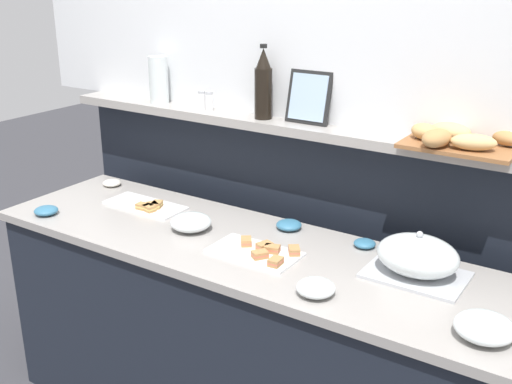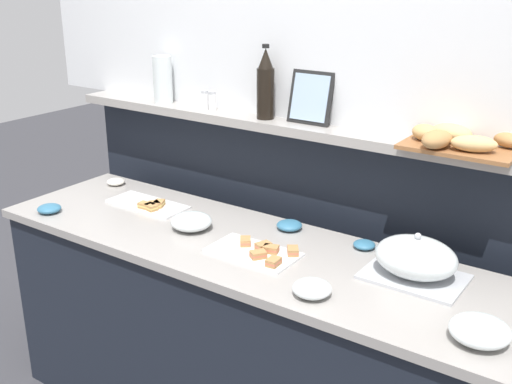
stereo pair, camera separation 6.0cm
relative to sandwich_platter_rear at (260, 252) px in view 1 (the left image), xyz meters
name	(u,v)px [view 1 (the left image)]	position (x,y,z in m)	size (l,w,h in m)	color
ground_plane	(325,367)	(-0.02, 0.64, -0.90)	(12.00, 12.00, 0.00)	#38383D
buffet_counter	(261,349)	(-0.02, 0.04, -0.45)	(2.36, 0.63, 0.89)	black
back_ledge_unit	(320,254)	(-0.02, 0.53, -0.23)	(2.64, 0.22, 1.28)	black
sandwich_platter_rear	(260,252)	(0.00, 0.00, 0.00)	(0.34, 0.19, 0.04)	white
sandwich_platter_front	(147,206)	(-0.68, 0.13, 0.00)	(0.38, 0.16, 0.04)	white
serving_cloche	(417,257)	(0.55, 0.15, 0.06)	(0.34, 0.24, 0.17)	#B7BABF
glass_bowl_large	(316,288)	(0.32, -0.15, 0.01)	(0.13, 0.13, 0.05)	silver
glass_bowl_medium	(485,328)	(0.84, -0.11, 0.02)	(0.18, 0.18, 0.07)	silver
glass_bowl_small	(190,223)	(-0.36, 0.04, 0.02)	(0.17, 0.17, 0.07)	silver
condiment_bowl_cream	(289,225)	(-0.03, 0.27, 0.01)	(0.10, 0.10, 0.04)	teal
condiment_bowl_teal	(112,183)	(-1.03, 0.25, 0.00)	(0.09, 0.09, 0.03)	silver
condiment_bowl_red	(46,211)	(-0.99, -0.17, 0.01)	(0.10, 0.10, 0.04)	teal
condiment_bowl_dark	(365,243)	(0.30, 0.28, 0.00)	(0.08, 0.08, 0.03)	teal
wine_bottle_dark	(263,86)	(-0.28, 0.46, 0.52)	(0.08, 0.08, 0.32)	black
salt_shaker	(202,100)	(-0.61, 0.46, 0.43)	(0.03, 0.03, 0.09)	white
pepper_shaker	(209,101)	(-0.57, 0.46, 0.43)	(0.03, 0.03, 0.09)	white
bread_basket	(457,139)	(0.56, 0.45, 0.42)	(0.41, 0.30, 0.08)	brown
framed_picture	(309,97)	(-0.08, 0.50, 0.49)	(0.20, 0.06, 0.22)	black
water_carafe	(159,80)	(-0.87, 0.46, 0.49)	(0.09, 0.09, 0.22)	silver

